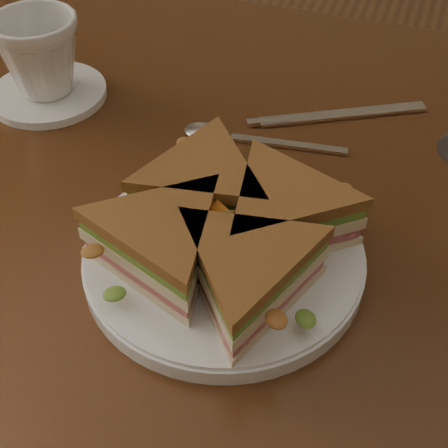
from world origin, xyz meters
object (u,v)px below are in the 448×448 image
object	(u,v)px
knife	(331,116)
saucer	(49,93)
sandwich_wedges	(224,228)
table	(216,239)
plate	(224,257)
coffee_cup	(40,55)
spoon	(225,135)

from	to	relation	value
knife	saucer	distance (m)	0.34
saucer	sandwich_wedges	bearing A→B (deg)	-32.78
table	plate	bearing A→B (deg)	-66.54
saucer	coffee_cup	xyz separation A→B (m)	(0.00, 0.00, 0.05)
table	coffee_cup	world-z (taller)	coffee_cup
sandwich_wedges	coffee_cup	distance (m)	0.35
sandwich_wedges	knife	bearing A→B (deg)	80.75
spoon	coffee_cup	distance (m)	0.24
spoon	coffee_cup	xyz separation A→B (m)	(-0.23, 0.01, 0.05)
coffee_cup	plate	bearing A→B (deg)	-31.50
plate	knife	size ratio (longest dim) A/B	1.29
coffee_cup	sandwich_wedges	bearing A→B (deg)	-31.50
spoon	knife	xyz separation A→B (m)	(0.10, 0.08, -0.00)
table	spoon	bearing A→B (deg)	99.89
table	coffee_cup	xyz separation A→B (m)	(-0.24, 0.07, 0.16)
sandwich_wedges	saucer	bearing A→B (deg)	147.22
table	spoon	world-z (taller)	spoon
plate	saucer	size ratio (longest dim) A/B	1.80
sandwich_wedges	knife	world-z (taller)	sandwich_wedges
knife	table	bearing A→B (deg)	-152.54
table	saucer	bearing A→B (deg)	163.76
knife	saucer	xyz separation A→B (m)	(-0.33, -0.07, 0.00)
plate	coffee_cup	size ratio (longest dim) A/B	2.52
sandwich_wedges	saucer	size ratio (longest dim) A/B	2.08
sandwich_wedges	spoon	world-z (taller)	sandwich_wedges
sandwich_wedges	spoon	distance (m)	0.19
saucer	coffee_cup	distance (m)	0.05
sandwich_wedges	table	bearing A→B (deg)	113.46
saucer	plate	bearing A→B (deg)	-32.78
spoon	saucer	size ratio (longest dim) A/B	1.31
plate	spoon	size ratio (longest dim) A/B	1.37
spoon	coffee_cup	bearing A→B (deg)	170.45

